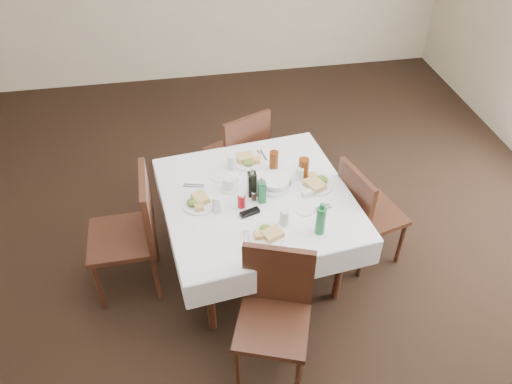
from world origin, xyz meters
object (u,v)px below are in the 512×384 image
at_px(water_s, 285,217).
at_px(oil_cruet_green, 262,191).
at_px(chair_north, 241,151).
at_px(coffee_mug, 229,184).
at_px(chair_south, 275,306).
at_px(water_n, 232,162).
at_px(chair_west, 134,228).
at_px(chair_east, 364,210).
at_px(green_bottle, 321,220).
at_px(dining_table, 257,204).
at_px(oil_cruet_dark, 252,183).
at_px(bread_basket, 275,183).
at_px(ketchup_bottle, 241,201).
at_px(water_e, 299,174).
at_px(water_w, 217,204).

xyz_separation_m(water_s, oil_cruet_green, (-0.11, 0.26, 0.03)).
relative_size(chair_north, coffee_mug, 6.52).
bearing_deg(chair_south, water_n, 94.87).
xyz_separation_m(chair_west, oil_cruet_green, (0.95, -0.06, 0.27)).
distance_m(chair_east, green_bottle, 0.71).
xyz_separation_m(dining_table, oil_cruet_dark, (-0.03, 0.02, 0.19)).
height_order(chair_west, bread_basket, chair_west).
relative_size(chair_north, chair_east, 1.03).
bearing_deg(oil_cruet_green, chair_east, 0.80).
distance_m(oil_cruet_dark, coffee_mug, 0.20).
distance_m(water_s, green_bottle, 0.25).
bearing_deg(ketchup_bottle, dining_table, 35.79).
height_order(oil_cruet_green, ketchup_bottle, oil_cruet_green).
bearing_deg(bread_basket, coffee_mug, 173.35).
height_order(water_e, green_bottle, green_bottle).
height_order(water_e, oil_cruet_green, oil_cruet_green).
distance_m(chair_south, ketchup_bottle, 0.80).
relative_size(chair_north, water_w, 7.57).
relative_size(chair_north, water_s, 7.52).
height_order(water_w, bread_basket, water_w).
height_order(dining_table, water_n, water_n).
bearing_deg(oil_cruet_green, coffee_mug, 139.11).
bearing_deg(coffee_mug, chair_west, -170.47).
distance_m(chair_east, water_n, 1.10).
relative_size(bread_basket, green_bottle, 0.95).
relative_size(oil_cruet_green, coffee_mug, 1.55).
relative_size(dining_table, water_s, 11.88).
bearing_deg(water_w, coffee_mug, 62.40).
xyz_separation_m(water_s, coffee_mug, (-0.33, 0.45, -0.02)).
bearing_deg(green_bottle, chair_north, 104.82).
xyz_separation_m(chair_north, chair_south, (-0.04, -1.71, 0.00)).
distance_m(water_w, coffee_mug, 0.26).
xyz_separation_m(chair_south, chair_east, (0.87, 0.79, -0.02)).
relative_size(dining_table, water_e, 13.48).
distance_m(chair_west, water_s, 1.13).
height_order(chair_east, oil_cruet_dark, oil_cruet_dark).
xyz_separation_m(chair_west, bread_basket, (1.07, 0.08, 0.21)).
height_order(water_n, oil_cruet_green, oil_cruet_green).
xyz_separation_m(chair_north, chair_east, (0.84, -0.92, -0.01)).
height_order(water_w, coffee_mug, water_w).
xyz_separation_m(chair_west, coffee_mug, (0.73, 0.12, 0.21)).
height_order(dining_table, chair_south, chair_south).
xyz_separation_m(dining_table, chair_west, (-0.92, -0.00, -0.09)).
xyz_separation_m(water_s, oil_cruet_dark, (-0.17, 0.35, 0.05)).
bearing_deg(chair_east, chair_north, 132.22).
relative_size(water_s, ketchup_bottle, 1.05).
bearing_deg(water_w, green_bottle, -27.10).
xyz_separation_m(chair_east, coffee_mug, (-1.03, 0.17, 0.27)).
distance_m(chair_north, chair_south, 1.71).
distance_m(water_n, oil_cruet_green, 0.45).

